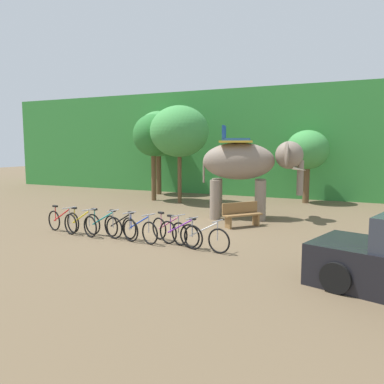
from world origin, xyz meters
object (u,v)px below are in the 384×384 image
(tree_center_left, at_px, (153,136))
(bike_pink, at_px, (169,230))
(tree_right, at_px, (179,132))
(bike_blue, at_px, (139,230))
(tree_far_left, at_px, (158,134))
(bike_yellow, at_px, (81,224))
(bike_red, at_px, (62,221))
(bike_black, at_px, (121,227))
(bike_teal, at_px, (103,225))
(bike_white, at_px, (204,237))
(elephant, at_px, (247,165))
(tree_left, at_px, (307,150))
(wooden_bench, at_px, (241,214))
(bike_purple, at_px, (180,234))

(tree_center_left, bearing_deg, bike_pink, -57.13)
(tree_right, distance_m, bike_blue, 9.01)
(bike_pink, bearing_deg, tree_far_left, 120.77)
(tree_far_left, height_order, tree_center_left, tree_far_left)
(tree_far_left, distance_m, bike_yellow, 11.72)
(tree_center_left, height_order, bike_red, tree_center_left)
(tree_center_left, xyz_separation_m, tree_right, (1.70, -0.25, 0.20))
(bike_black, xyz_separation_m, bike_blue, (0.73, -0.06, 0.00))
(bike_blue, bearing_deg, bike_yellow, -179.69)
(tree_center_left, height_order, bike_black, tree_center_left)
(bike_teal, distance_m, bike_white, 3.66)
(bike_blue, bearing_deg, elephant, 69.94)
(bike_blue, height_order, bike_white, same)
(tree_right, xyz_separation_m, elephant, (4.43, -2.82, -1.49))
(tree_left, height_order, elephant, elephant)
(tree_far_left, bearing_deg, bike_black, -66.66)
(bike_white, bearing_deg, elephant, 93.53)
(tree_left, xyz_separation_m, bike_yellow, (-5.73, -10.67, -2.34))
(bike_blue, bearing_deg, bike_teal, 176.13)
(elephant, height_order, bike_blue, elephant)
(elephant, distance_m, bike_teal, 6.34)
(bike_black, bearing_deg, tree_center_left, 113.22)
(tree_left, relative_size, bike_red, 2.26)
(bike_yellow, bearing_deg, bike_pink, 6.22)
(bike_red, relative_size, bike_black, 1.01)
(bike_teal, relative_size, bike_blue, 1.04)
(bike_yellow, distance_m, wooden_bench, 5.68)
(bike_purple, height_order, wooden_bench, bike_purple)
(wooden_bench, bearing_deg, elephant, 100.76)
(tree_far_left, xyz_separation_m, wooden_bench, (7.57, -7.28, -3.18))
(wooden_bench, bearing_deg, tree_far_left, 136.10)
(bike_red, height_order, wooden_bench, bike_red)
(tree_center_left, distance_m, bike_red, 8.85)
(bike_red, distance_m, bike_teal, 1.67)
(tree_far_left, height_order, bike_pink, tree_far_left)
(bike_red, xyz_separation_m, bike_blue, (3.11, -0.03, 0.00))
(wooden_bench, bearing_deg, bike_black, -130.32)
(tree_right, bearing_deg, bike_white, -59.56)
(elephant, relative_size, bike_black, 2.58)
(wooden_bench, bearing_deg, bike_white, -89.82)
(bike_teal, distance_m, bike_pink, 2.32)
(tree_right, relative_size, bike_purple, 3.03)
(tree_far_left, distance_m, tree_center_left, 2.80)
(bike_blue, relative_size, bike_pink, 1.03)
(bike_yellow, distance_m, bike_blue, 2.25)
(bike_teal, bearing_deg, tree_far_left, 110.14)
(tree_center_left, distance_m, bike_yellow, 9.04)
(tree_far_left, bearing_deg, tree_right, -44.90)
(bike_pink, bearing_deg, wooden_bench, 67.33)
(elephant, relative_size, bike_teal, 2.50)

